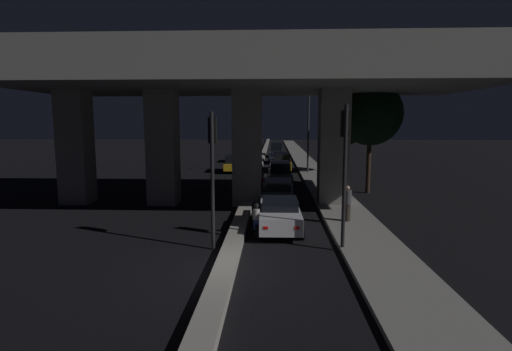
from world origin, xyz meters
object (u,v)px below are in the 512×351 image
(car_grey_third, at_px, (280,172))
(car_taxi_yellow_second_oncoming, at_px, (243,154))
(traffic_light_left_of_median, at_px, (212,157))
(motorcycle_black_filtering_mid, at_px, (263,195))
(car_taxi_yellow_fourth, at_px, (281,162))
(motorcycle_blue_filtering_near, at_px, (256,222))
(car_taxi_yellow_lead_oncoming, at_px, (235,163))
(car_white_lead, at_px, (280,214))
(car_dark_green_sixth, at_px, (276,149))
(car_dark_blue_fifth, at_px, (276,157))
(car_grey_second, at_px, (278,191))
(motorcycle_white_filtering_far, at_px, (262,176))
(traffic_light_right_of_median, at_px, (345,153))
(pedestrian_on_sidewalk, at_px, (347,204))
(street_lamp, at_px, (305,124))

(car_grey_third, bearing_deg, car_taxi_yellow_second_oncoming, 12.54)
(traffic_light_left_of_median, relative_size, motorcycle_black_filtering_mid, 2.69)
(car_taxi_yellow_fourth, bearing_deg, motorcycle_blue_filtering_near, 175.06)
(traffic_light_left_of_median, height_order, car_taxi_yellow_lead_oncoming, traffic_light_left_of_median)
(car_white_lead, distance_m, car_taxi_yellow_lead_oncoming, 21.38)
(car_taxi_yellow_lead_oncoming, bearing_deg, car_taxi_yellow_fourth, 99.40)
(car_taxi_yellow_lead_oncoming, bearing_deg, motorcycle_black_filtering_mid, 9.99)
(car_dark_green_sixth, distance_m, motorcycle_black_filtering_mid, 33.43)
(car_white_lead, distance_m, car_dark_blue_fifth, 29.81)
(car_grey_second, relative_size, motorcycle_white_filtering_far, 2.72)
(car_taxi_yellow_lead_oncoming, bearing_deg, car_grey_third, 31.03)
(traffic_light_left_of_median, height_order, car_taxi_yellow_fourth, traffic_light_left_of_median)
(car_dark_green_sixth, height_order, car_taxi_yellow_lead_oncoming, car_dark_green_sixth)
(traffic_light_right_of_median, xyz_separation_m, car_white_lead, (-2.30, 2.74, -2.93))
(car_taxi_yellow_fourth, bearing_deg, car_dark_green_sixth, -0.15)
(car_grey_third, distance_m, car_dark_green_sixth, 24.30)
(motorcycle_black_filtering_mid, bearing_deg, pedestrian_on_sidewalk, -137.73)
(car_grey_third, bearing_deg, street_lamp, -24.77)
(car_dark_blue_fifth, bearing_deg, car_taxi_yellow_second_oncoming, 72.76)
(motorcycle_blue_filtering_near, height_order, motorcycle_white_filtering_far, motorcycle_blue_filtering_near)
(car_grey_third, relative_size, car_dark_blue_fifth, 1.04)
(car_grey_second, height_order, car_grey_third, car_grey_third)
(car_grey_third, height_order, pedestrian_on_sidewalk, pedestrian_on_sidewalk)
(car_taxi_yellow_lead_oncoming, height_order, motorcycle_blue_filtering_near, car_taxi_yellow_lead_oncoming)
(car_taxi_yellow_lead_oncoming, height_order, motorcycle_black_filtering_mid, car_taxi_yellow_lead_oncoming)
(car_grey_second, distance_m, car_dark_blue_fifth, 23.89)
(traffic_light_right_of_median, bearing_deg, motorcycle_black_filtering_mid, 111.83)
(car_dark_green_sixth, bearing_deg, traffic_light_right_of_median, -176.26)
(car_white_lead, relative_size, car_grey_second, 0.95)
(car_taxi_yellow_fourth, xyz_separation_m, car_dark_blue_fifth, (-0.39, 7.97, -0.19))
(car_grey_second, bearing_deg, motorcycle_black_filtering_mid, 132.96)
(traffic_light_right_of_median, bearing_deg, car_grey_second, 105.03)
(street_lamp, distance_m, car_taxi_yellow_fourth, 4.75)
(motorcycle_black_filtering_mid, bearing_deg, car_dark_green_sixth, -4.62)
(car_grey_third, distance_m, pedestrian_on_sidewalk, 13.47)
(car_white_lead, bearing_deg, traffic_light_right_of_median, -140.92)
(street_lamp, bearing_deg, car_white_lead, -97.37)
(car_grey_second, bearing_deg, motorcycle_blue_filtering_near, 174.06)
(car_white_lead, xyz_separation_m, car_dark_green_sixth, (0.10, 38.60, 0.29))
(car_grey_third, bearing_deg, motorcycle_blue_filtering_near, 173.62)
(car_grey_second, bearing_deg, motorcycle_white_filtering_far, 10.75)
(car_dark_blue_fifth, relative_size, motorcycle_white_filtering_far, 2.52)
(car_taxi_yellow_fourth, distance_m, car_taxi_yellow_second_oncoming, 10.11)
(car_dark_green_sixth, bearing_deg, motorcycle_blue_filtering_near, 179.11)
(motorcycle_white_filtering_far, bearing_deg, street_lamp, -30.08)
(traffic_light_right_of_median, height_order, car_taxi_yellow_second_oncoming, traffic_light_right_of_median)
(car_taxi_yellow_lead_oncoming, bearing_deg, pedestrian_on_sidewalk, 18.71)
(car_taxi_yellow_fourth, height_order, pedestrian_on_sidewalk, pedestrian_on_sidewalk)
(car_taxi_yellow_lead_oncoming, distance_m, motorcycle_white_filtering_far, 7.95)
(car_grey_second, distance_m, pedestrian_on_sidewalk, 5.74)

